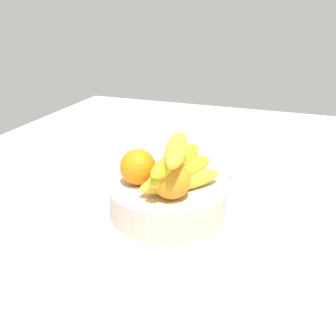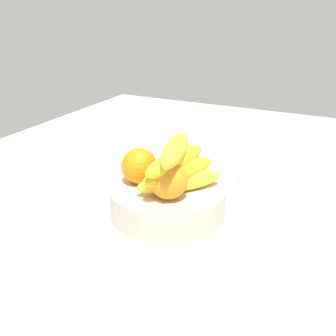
{
  "view_description": "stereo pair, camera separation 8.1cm",
  "coord_description": "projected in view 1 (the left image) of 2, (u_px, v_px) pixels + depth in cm",
  "views": [
    {
      "loc": [
        -71.9,
        -23.93,
        40.86
      ],
      "look_at": [
        -0.99,
        2.23,
        10.03
      ],
      "focal_mm": 45.32,
      "sensor_mm": 36.0,
      "label": 1
    },
    {
      "loc": [
        -68.71,
        -31.32,
        40.86
      ],
      "look_at": [
        -0.99,
        2.23,
        10.03
      ],
      "focal_mm": 45.32,
      "sensor_mm": 36.0,
      "label": 2
    }
  ],
  "objects": [
    {
      "name": "fruit_bowl",
      "position": [
        168.0,
        201.0,
        0.84
      ],
      "size": [
        23.05,
        23.05,
        6.03
      ],
      "primitive_type": "cylinder",
      "color": "beige",
      "rests_on": "ground_plane"
    },
    {
      "name": "orange_front_right",
      "position": [
        171.0,
        180.0,
        0.77
      ],
      "size": [
        7.14,
        7.14,
        7.14
      ],
      "primitive_type": "sphere",
      "color": "orange",
      "rests_on": "fruit_bowl"
    },
    {
      "name": "orange_front_left",
      "position": [
        138.0,
        167.0,
        0.83
      ],
      "size": [
        7.14,
        7.14,
        7.14
      ],
      "primitive_type": "sphere",
      "color": "orange",
      "rests_on": "fruit_bowl"
    },
    {
      "name": "orange_center",
      "position": [
        182.0,
        164.0,
        0.85
      ],
      "size": [
        7.14,
        7.14,
        7.14
      ],
      "primitive_type": "sphere",
      "color": "orange",
      "rests_on": "fruit_bowl"
    },
    {
      "name": "banana_bunch",
      "position": [
        179.0,
        166.0,
        0.79
      ],
      "size": [
        17.72,
        14.46,
        10.6
      ],
      "color": "yellow",
      "rests_on": "fruit_bowl"
    },
    {
      "name": "ground_plane",
      "position": [
        180.0,
        220.0,
        0.86
      ],
      "size": [
        180.0,
        140.0,
        3.0
      ],
      "primitive_type": "cube",
      "color": "#B6B6B1"
    },
    {
      "name": "jar_lid",
      "position": [
        245.0,
        178.0,
        1.01
      ],
      "size": [
        7.26,
        7.26,
        1.28
      ],
      "primitive_type": "cylinder",
      "color": "white",
      "rests_on": "ground_plane"
    }
  ]
}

